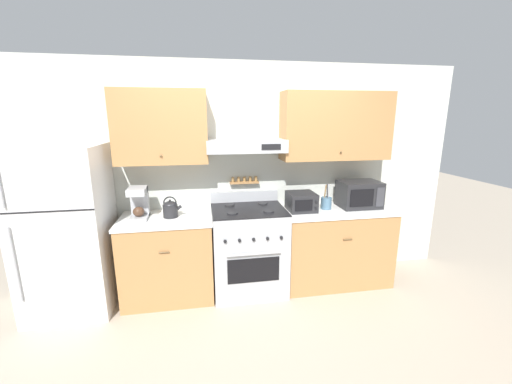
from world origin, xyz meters
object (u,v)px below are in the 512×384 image
Objects in this scene: refrigerator at (67,230)px; microwave at (359,194)px; utensil_crock at (326,203)px; tea_kettle at (170,209)px; toaster_oven at (301,202)px; stove_range at (249,249)px; coffee_maker at (139,202)px.

refrigerator is 3.17m from microwave.
tea_kettle is at bearing -180.00° from utensil_crock.
toaster_oven is at bearing -179.66° from utensil_crock.
toaster_oven reaches higher than stove_range.
utensil_crock is at bearing 1.05° from refrigerator.
coffee_maker is 0.99× the size of toaster_oven.
utensil_crock is (-0.41, -0.02, -0.08)m from microwave.
stove_range is 3.29× the size of coffee_maker.
stove_range is at bearing -1.72° from tea_kettle.
tea_kettle is 0.67× the size of toaster_oven.
utensil_crock is 0.30m from toaster_oven.
coffee_maker is 2.06m from utensil_crock.
utensil_crock is at bearing -177.52° from microwave.
refrigerator is 5.80× the size of utensil_crock.
refrigerator is at bearing -179.20° from stove_range.
stove_range is 1.87m from refrigerator.
stove_range is 1.44m from microwave.
coffee_maker reaches higher than toaster_oven.
tea_kettle is 0.68× the size of coffee_maker.
microwave is 1.38× the size of toaster_oven.
refrigerator is at bearing -178.95° from utensil_crock.
utensil_crock reaches higher than stove_range.
microwave is 0.42m from utensil_crock.
toaster_oven is (-0.30, -0.00, 0.03)m from utensil_crock.
refrigerator is (-1.84, -0.03, 0.36)m from stove_range.
microwave is at bearing 1.24° from refrigerator.
toaster_oven is (1.44, -0.00, 0.01)m from tea_kettle.
tea_kettle is at bearing 179.93° from toaster_oven.
refrigerator is 3.65× the size of microwave.
refrigerator is at bearing -177.14° from tea_kettle.
coffee_maker is at bearing 179.57° from microwave.
utensil_crock is 0.87× the size of toaster_oven.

